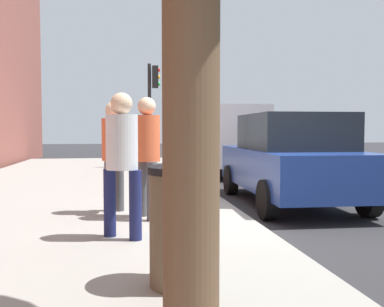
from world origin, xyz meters
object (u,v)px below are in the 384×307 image
parking_meter (214,150)px  parked_van_far (221,136)px  trash_bin (183,226)px  pedestrian_bystander (122,153)px  parking_officer (114,148)px  traffic_signal (152,98)px  pedestrian_at_meter (147,147)px  parked_sedan_near (291,159)px

parking_meter → parked_van_far: size_ratio=0.27×
parking_meter → trash_bin: (-2.89, 0.87, -0.51)m
pedestrian_bystander → parked_van_far: 9.57m
parking_meter → pedestrian_bystander: bearing=130.8°
pedestrian_bystander → parking_officer: size_ratio=1.00×
pedestrian_bystander → parked_van_far: parked_van_far is taller
parked_van_far → traffic_signal: (0.99, 2.21, 1.32)m
pedestrian_at_meter → parked_sedan_near: pedestrian_at_meter is taller
pedestrian_bystander → traffic_signal: 10.14m
pedestrian_bystander → parking_officer: 1.66m
parking_meter → pedestrian_at_meter: bearing=91.8°
parking_officer → parked_sedan_near: parking_officer is taller
parking_meter → trash_bin: size_ratio=1.40×
parking_officer → traffic_signal: bearing=105.0°
parking_officer → trash_bin: bearing=-56.5°
parking_meter → parked_sedan_near: size_ratio=0.32×
pedestrian_at_meter → traffic_signal: 8.97m
pedestrian_bystander → parked_van_far: size_ratio=0.34×
parking_officer → traffic_signal: traffic_signal is taller
parked_sedan_near → trash_bin: bearing=148.6°
parking_meter → trash_bin: parking_meter is taller
trash_bin → pedestrian_bystander: bearing=16.5°
parking_officer → trash_bin: 3.46m
parking_meter → parking_officer: parking_officer is taller
parking_officer → parked_van_far: size_ratio=0.33×
parking_officer → pedestrian_bystander: bearing=-62.8°
parked_sedan_near → traffic_signal: bearing=17.1°
parking_officer → pedestrian_at_meter: bearing=-22.8°
traffic_signal → pedestrian_at_meter: bearing=175.6°
parked_sedan_near → traffic_signal: traffic_signal is taller
traffic_signal → parking_officer: bearing=172.0°
pedestrian_at_meter → parked_van_far: size_ratio=0.34×
traffic_signal → trash_bin: size_ratio=3.56×
pedestrian_at_meter → parked_van_far: parked_van_far is taller
parking_meter → parked_van_far: (7.82, -1.88, 0.09)m
parked_van_far → trash_bin: bearing=165.6°
parking_meter → pedestrian_bystander: (-1.19, 1.38, 0.02)m
pedestrian_bystander → parking_officer: pedestrian_bystander is taller
parked_van_far → traffic_signal: traffic_signal is taller
traffic_signal → pedestrian_bystander: bearing=174.0°
parked_sedan_near → trash_bin: parked_sedan_near is taller
parking_meter → pedestrian_bystander: 1.82m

